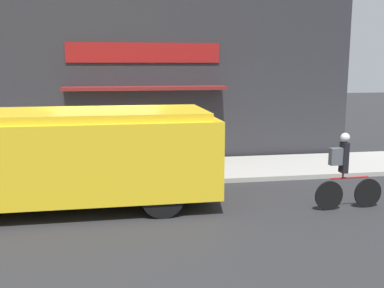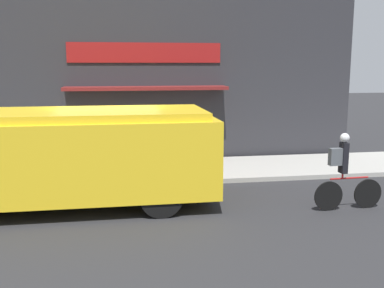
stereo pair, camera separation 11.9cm
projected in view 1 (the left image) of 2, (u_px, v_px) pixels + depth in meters
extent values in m
plane|color=#2B2B2D|center=(110.00, 188.00, 11.17)|extent=(70.00, 70.00, 0.00)
cube|color=#ADAAA3|center=(110.00, 173.00, 12.50)|extent=(28.00, 2.75, 0.12)
cube|color=#2D2D33|center=(108.00, 72.00, 13.57)|extent=(15.63, 0.18, 5.62)
cube|color=maroon|center=(144.00, 53.00, 13.55)|extent=(4.63, 0.05, 0.60)
cube|color=maroon|center=(146.00, 88.00, 13.38)|extent=(4.87, 0.77, 0.10)
cube|color=yellow|center=(94.00, 155.00, 9.64)|extent=(5.22, 2.38, 1.62)
cube|color=yellow|center=(92.00, 114.00, 9.49)|extent=(4.80, 2.19, 0.16)
cube|color=red|center=(35.00, 143.00, 10.77)|extent=(0.03, 0.44, 0.44)
cylinder|color=black|center=(153.00, 172.00, 10.98)|extent=(0.89, 0.26, 0.88)
cylinder|color=black|center=(162.00, 196.00, 9.01)|extent=(0.89, 0.26, 0.88)
cylinder|color=black|center=(368.00, 193.00, 9.65)|extent=(0.63, 0.07, 0.63)
cylinder|color=black|center=(329.00, 196.00, 9.46)|extent=(0.63, 0.07, 0.63)
cylinder|color=red|center=(350.00, 178.00, 9.49)|extent=(0.87, 0.07, 0.04)
cylinder|color=red|center=(343.00, 175.00, 9.45)|extent=(0.04, 0.04, 0.12)
cube|color=black|center=(344.00, 158.00, 9.38)|extent=(0.13, 0.21, 0.65)
sphere|color=white|center=(345.00, 137.00, 9.31)|extent=(0.19, 0.19, 0.19)
cube|color=#565B60|center=(336.00, 157.00, 9.34)|extent=(0.27, 0.15, 0.36)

